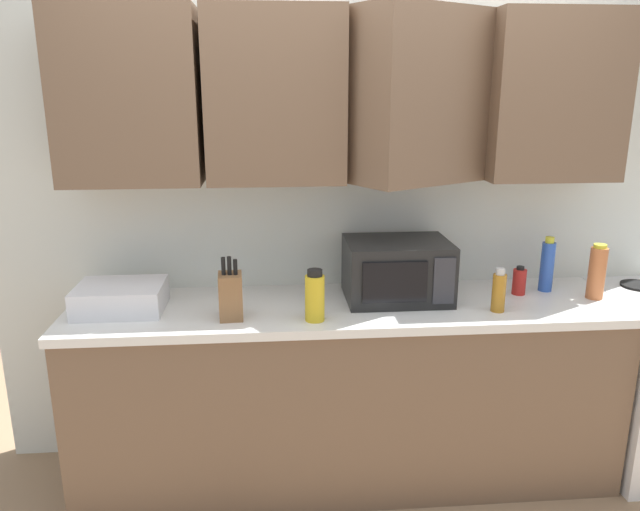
# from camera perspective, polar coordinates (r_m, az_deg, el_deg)

# --- Properties ---
(wall_back_with_cabinets) EXTENTS (3.43, 0.59, 2.60)m
(wall_back_with_cabinets) POSITION_cam_1_polar(r_m,az_deg,el_deg) (2.88, 2.22, 9.83)
(wall_back_with_cabinets) COLOR silver
(wall_back_with_cabinets) RESTS_ON ground_plane
(counter_run) EXTENTS (2.56, 0.63, 0.90)m
(counter_run) POSITION_cam_1_polar(r_m,az_deg,el_deg) (2.99, 2.54, -12.65)
(counter_run) COLOR brown
(counter_run) RESTS_ON ground_plane
(microwave) EXTENTS (0.48, 0.37, 0.28)m
(microwave) POSITION_cam_1_polar(r_m,az_deg,el_deg) (2.85, 7.29, -1.37)
(microwave) COLOR black
(microwave) RESTS_ON counter_run
(dish_rack) EXTENTS (0.38, 0.30, 0.12)m
(dish_rack) POSITION_cam_1_polar(r_m,az_deg,el_deg) (2.84, -18.30, -3.79)
(dish_rack) COLOR silver
(dish_rack) RESTS_ON counter_run
(knife_block) EXTENTS (0.11, 0.13, 0.28)m
(knife_block) POSITION_cam_1_polar(r_m,az_deg,el_deg) (2.62, -8.43, -3.74)
(knife_block) COLOR brown
(knife_block) RESTS_ON counter_run
(bottle_yellow_mustard) EXTENTS (0.08, 0.08, 0.23)m
(bottle_yellow_mustard) POSITION_cam_1_polar(r_m,az_deg,el_deg) (2.57, -0.50, -3.87)
(bottle_yellow_mustard) COLOR gold
(bottle_yellow_mustard) RESTS_ON counter_run
(bottle_blue_cleaner) EXTENTS (0.06, 0.06, 0.27)m
(bottle_blue_cleaner) POSITION_cam_1_polar(r_m,az_deg,el_deg) (3.14, 20.66, -0.89)
(bottle_blue_cleaner) COLOR #2D56B7
(bottle_blue_cleaner) RESTS_ON counter_run
(bottle_amber_vinegar) EXTENTS (0.06, 0.06, 0.20)m
(bottle_amber_vinegar) POSITION_cam_1_polar(r_m,az_deg,el_deg) (2.80, 16.53, -3.28)
(bottle_amber_vinegar) COLOR #AD701E
(bottle_amber_vinegar) RESTS_ON counter_run
(bottle_spice_jar) EXTENTS (0.08, 0.08, 0.26)m
(bottle_spice_jar) POSITION_cam_1_polar(r_m,az_deg,el_deg) (3.12, 24.69, -1.44)
(bottle_spice_jar) COLOR #BC6638
(bottle_spice_jar) RESTS_ON counter_run
(bottle_red_sauce) EXTENTS (0.06, 0.06, 0.14)m
(bottle_red_sauce) POSITION_cam_1_polar(r_m,az_deg,el_deg) (3.06, 18.30, -2.33)
(bottle_red_sauce) COLOR red
(bottle_red_sauce) RESTS_ON counter_run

